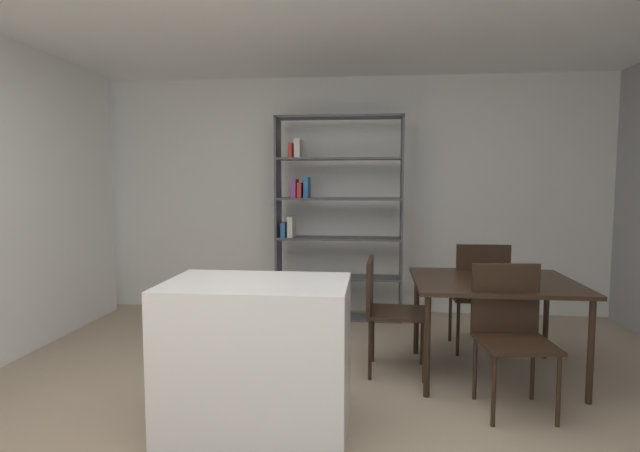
{
  "coord_description": "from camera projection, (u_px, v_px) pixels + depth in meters",
  "views": [
    {
      "loc": [
        0.52,
        -2.76,
        1.47
      ],
      "look_at": [
        0.15,
        0.71,
        1.16
      ],
      "focal_mm": 28.76,
      "sensor_mm": 36.0,
      "label": 1
    }
  ],
  "objects": [
    {
      "name": "open_bookshelf",
      "position": [
        330.0,
        222.0,
        5.41
      ],
      "size": [
        1.33,
        0.31,
        2.13
      ],
      "color": "#4C4C51",
      "rests_on": "ground_plane"
    },
    {
      "name": "dining_chair_near",
      "position": [
        510.0,
        324.0,
        3.32
      ],
      "size": [
        0.49,
        0.48,
        0.92
      ],
      "rotation": [
        0.0,
        0.0,
        0.09
      ],
      "color": "black",
      "rests_on": "ground_plane"
    },
    {
      "name": "ground_plane",
      "position": [
        280.0,
        439.0,
        2.92
      ],
      "size": [
        8.55,
        8.55,
        0.0
      ],
      "primitive_type": "plane",
      "color": "tan"
    },
    {
      "name": "kitchen_island",
      "position": [
        257.0,
        355.0,
        3.02
      ],
      "size": [
        1.07,
        0.7,
        0.88
      ],
      "primitive_type": "cube",
      "color": "white",
      "rests_on": "ground_plane"
    },
    {
      "name": "dining_chair_far",
      "position": [
        479.0,
        288.0,
        4.34
      ],
      "size": [
        0.44,
        0.46,
        0.95
      ],
      "rotation": [
        0.0,
        0.0,
        3.16
      ],
      "color": "black",
      "rests_on": "ground_plane"
    },
    {
      "name": "back_partition",
      "position": [
        327.0,
        195.0,
        5.76
      ],
      "size": [
        6.23,
        0.06,
        2.6
      ],
      "primitive_type": "cube",
      "color": "white",
      "rests_on": "ground_plane"
    },
    {
      "name": "dining_table",
      "position": [
        494.0,
        288.0,
        3.82
      ],
      "size": [
        1.18,
        1.0,
        0.73
      ],
      "color": "black",
      "rests_on": "ground_plane"
    },
    {
      "name": "dining_chair_island_side",
      "position": [
        385.0,
        304.0,
        3.92
      ],
      "size": [
        0.48,
        0.47,
        0.87
      ],
      "rotation": [
        0.0,
        0.0,
        1.52
      ],
      "color": "black",
      "rests_on": "ground_plane"
    }
  ]
}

